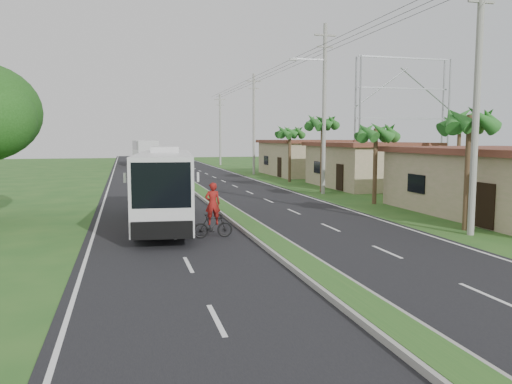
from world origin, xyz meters
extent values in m
plane|color=#24531E|center=(0.00, 0.00, 0.00)|extent=(180.00, 180.00, 0.00)
cube|color=black|center=(0.00, 20.00, 0.01)|extent=(14.00, 160.00, 0.02)
cube|color=gray|center=(0.00, 20.00, 0.10)|extent=(1.20, 160.00, 0.17)
cube|color=#24531E|center=(0.00, 20.00, 0.18)|extent=(0.95, 160.00, 0.02)
cube|color=silver|center=(-6.70, 20.00, 0.00)|extent=(0.12, 160.00, 0.01)
cube|color=silver|center=(6.70, 20.00, 0.00)|extent=(0.12, 160.00, 0.01)
cube|color=tan|center=(14.00, 6.00, 1.60)|extent=(8.00, 12.00, 3.20)
cube|color=tan|center=(14.00, 22.00, 1.68)|extent=(7.00, 10.00, 3.35)
cube|color=brown|center=(14.00, 22.00, 3.51)|extent=(7.60, 10.60, 0.32)
cube|color=tan|center=(14.00, 36.00, 1.75)|extent=(8.00, 11.00, 3.50)
cube|color=brown|center=(14.00, 36.00, 3.66)|extent=(8.60, 11.60, 0.32)
cylinder|color=#473321|center=(9.00, 3.00, 2.50)|extent=(0.26, 0.26, 5.00)
cylinder|color=#473321|center=(9.40, 12.00, 2.30)|extent=(0.26, 0.26, 4.60)
cylinder|color=#473321|center=(8.80, 19.00, 2.70)|extent=(0.26, 0.26, 5.40)
cylinder|color=#473321|center=(9.30, 28.00, 2.40)|extent=(0.26, 0.26, 4.80)
cylinder|color=#473321|center=(17.50, 15.00, 2.60)|extent=(0.26, 0.26, 5.20)
cylinder|color=gray|center=(8.50, 2.00, 5.50)|extent=(0.28, 0.28, 11.00)
cube|color=gray|center=(8.50, 2.00, 9.40)|extent=(1.20, 0.10, 0.10)
cylinder|color=gray|center=(8.50, 18.00, 6.00)|extent=(0.28, 0.28, 12.00)
cube|color=gray|center=(8.50, 18.00, 11.20)|extent=(1.60, 0.12, 0.12)
cube|color=gray|center=(8.50, 18.00, 10.40)|extent=(1.20, 0.10, 0.10)
cube|color=gray|center=(7.30, 18.00, 9.50)|extent=(2.40, 0.10, 0.10)
cylinder|color=gray|center=(8.50, 38.00, 5.50)|extent=(0.28, 0.28, 11.00)
cube|color=gray|center=(8.50, 38.00, 10.20)|extent=(1.60, 0.12, 0.12)
cube|color=gray|center=(8.50, 38.00, 9.40)|extent=(1.20, 0.10, 0.10)
cylinder|color=gray|center=(8.50, 58.00, 5.25)|extent=(0.28, 0.28, 10.50)
cube|color=gray|center=(8.50, 58.00, 9.70)|extent=(1.60, 0.12, 0.12)
cube|color=gray|center=(8.50, 58.00, 8.90)|extent=(1.20, 0.10, 0.10)
cylinder|color=gray|center=(17.00, 29.50, 6.00)|extent=(0.18, 0.18, 12.00)
cylinder|color=gray|center=(27.00, 29.50, 6.00)|extent=(0.18, 0.18, 12.00)
cylinder|color=gray|center=(17.00, 30.50, 6.00)|extent=(0.18, 0.18, 12.00)
cylinder|color=gray|center=(27.00, 30.50, 6.00)|extent=(0.18, 0.18, 12.00)
cube|color=gray|center=(22.00, 30.00, 6.00)|extent=(10.00, 0.14, 0.14)
cube|color=gray|center=(22.00, 30.00, 9.00)|extent=(10.00, 0.14, 0.14)
cube|color=gray|center=(22.00, 30.00, 12.00)|extent=(10.00, 0.14, 0.14)
cube|color=silver|center=(-3.56, 7.87, 1.88)|extent=(3.45, 11.32, 2.92)
cube|color=black|center=(-3.50, 8.42, 2.52)|extent=(3.27, 9.11, 1.17)
cube|color=black|center=(-4.13, 2.39, 2.35)|extent=(2.09, 0.35, 1.64)
cube|color=#B10E1E|center=(-3.67, 6.76, 1.29)|extent=(2.85, 5.05, 0.51)
cube|color=orange|center=(-3.53, 8.14, 1.06)|extent=(2.64, 3.01, 0.23)
cube|color=silver|center=(-3.44, 8.97, 3.47)|extent=(1.52, 2.35, 0.26)
cylinder|color=black|center=(-4.97, 4.46, 0.48)|extent=(0.39, 0.99, 0.97)
cylinder|color=black|center=(-2.88, 4.25, 0.48)|extent=(0.39, 0.99, 0.97)
cylinder|color=black|center=(-4.30, 10.93, 0.48)|extent=(0.39, 0.99, 0.97)
cylinder|color=black|center=(-2.21, 10.71, 0.48)|extent=(0.39, 0.99, 0.97)
cube|color=silver|center=(-2.45, 59.72, 1.92)|extent=(3.36, 12.74, 3.51)
cube|color=black|center=(-2.48, 60.27, 2.97)|extent=(3.25, 9.45, 1.19)
cube|color=orange|center=(-2.40, 58.63, 1.25)|extent=(3.09, 6.16, 0.38)
cylinder|color=black|center=(-3.40, 54.46, 0.53)|extent=(0.38, 1.07, 1.05)
cylinder|color=black|center=(-0.99, 54.58, 0.53)|extent=(0.38, 1.07, 1.05)
cylinder|color=black|center=(-3.89, 64.32, 0.53)|extent=(0.38, 1.07, 1.05)
cylinder|color=black|center=(-1.48, 64.44, 0.53)|extent=(0.38, 1.07, 1.05)
imported|color=black|center=(-2.00, 4.07, 0.48)|extent=(1.61, 0.46, 0.97)
imported|color=maroon|center=(-2.00, 4.07, 1.40)|extent=(0.62, 0.41, 1.71)
camera|label=1|loc=(-5.37, -15.50, 4.01)|focal=35.00mm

